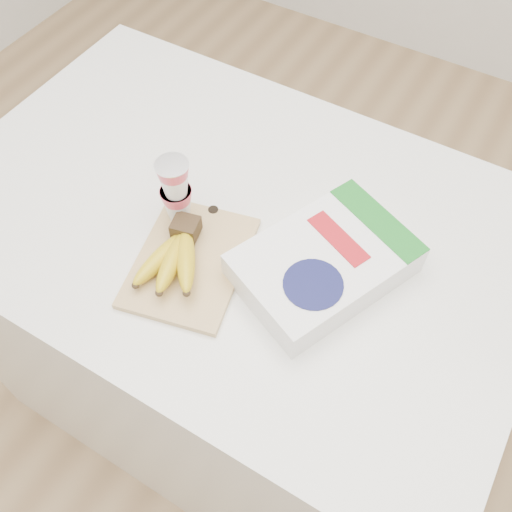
% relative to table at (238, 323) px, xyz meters
% --- Properties ---
extents(table, '(1.19, 0.79, 0.89)m').
position_rel_table_xyz_m(table, '(0.00, 0.00, 0.00)').
color(table, white).
rests_on(table, ground).
extents(cutting_board, '(0.25, 0.30, 0.01)m').
position_rel_table_xyz_m(cutting_board, '(-0.00, -0.14, 0.45)').
color(cutting_board, tan).
rests_on(cutting_board, table).
extents(bananas, '(0.13, 0.18, 0.06)m').
position_rel_table_xyz_m(bananas, '(-0.02, -0.16, 0.48)').
color(bananas, '#382816').
rests_on(bananas, cutting_board).
extents(yogurt_stack, '(0.07, 0.06, 0.14)m').
position_rel_table_xyz_m(yogurt_stack, '(-0.08, -0.06, 0.54)').
color(yogurt_stack, white).
rests_on(yogurt_stack, cutting_board).
extents(cereal_box, '(0.31, 0.36, 0.07)m').
position_rel_table_xyz_m(cereal_box, '(0.22, -0.03, 0.48)').
color(cereal_box, white).
rests_on(cereal_box, table).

